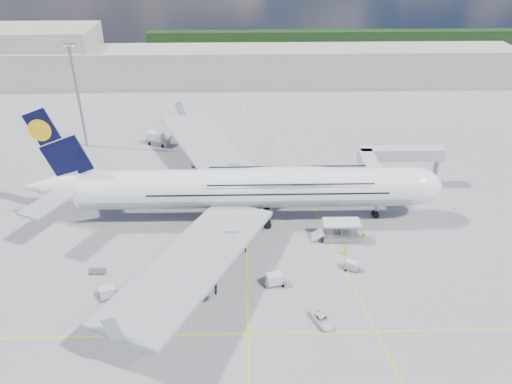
{
  "coord_description": "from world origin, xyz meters",
  "views": [
    {
      "loc": [
        -0.13,
        -71.15,
        52.4
      ],
      "look_at": [
        1.8,
        8.0,
        7.08
      ],
      "focal_mm": 35.0,
      "sensor_mm": 36.0,
      "label": 1
    }
  ],
  "objects_px": {
    "crew_loader": "(363,236)",
    "crew_van": "(345,250)",
    "light_mast": "(78,95)",
    "dolly_nose_far": "(352,265)",
    "dolly_back": "(97,271)",
    "cone_wing_left_inner": "(213,173)",
    "crew_nose": "(403,201)",
    "airliner": "(247,188)",
    "crew_wing": "(202,253)",
    "cone_wing_left_outer": "(192,151)",
    "jet_bridge": "(390,160)",
    "catering_truck_inner": "(203,160)",
    "cone_wing_right_inner": "(207,285)",
    "dolly_row_c": "(208,260)",
    "cone_tail": "(104,224)",
    "dolly_row_b": "(190,286)",
    "cargo_loader": "(340,233)",
    "baggage_tug": "(190,241)",
    "dolly_row_a": "(107,292)",
    "crew_tug": "(210,256)",
    "cone_nose": "(455,207)",
    "dolly_nose_near": "(275,279)",
    "cone_wing_right_outer": "(133,278)",
    "service_van": "(322,319)"
  },
  "relations": [
    {
      "from": "dolly_row_a",
      "to": "crew_wing",
      "type": "relative_size",
      "value": 1.72
    },
    {
      "from": "crew_loader",
      "to": "cone_nose",
      "type": "xyz_separation_m",
      "value": [
        20.67,
        10.37,
        -0.59
      ]
    },
    {
      "from": "airliner",
      "to": "light_mast",
      "type": "relative_size",
      "value": 3.1
    },
    {
      "from": "airliner",
      "to": "jet_bridge",
      "type": "distance_m",
      "value": 31.5
    },
    {
      "from": "jet_bridge",
      "to": "catering_truck_inner",
      "type": "xyz_separation_m",
      "value": [
        -39.69,
        11.92,
        -5.22
      ]
    },
    {
      "from": "airliner",
      "to": "cone_wing_right_inner",
      "type": "height_order",
      "value": "airliner"
    },
    {
      "from": "airliner",
      "to": "dolly_row_c",
      "type": "bearing_deg",
      "value": -115.72
    },
    {
      "from": "cargo_loader",
      "to": "crew_nose",
      "type": "height_order",
      "value": "cargo_loader"
    },
    {
      "from": "cargo_loader",
      "to": "crew_tug",
      "type": "height_order",
      "value": "cargo_loader"
    },
    {
      "from": "airliner",
      "to": "cone_wing_right_outer",
      "type": "xyz_separation_m",
      "value": [
        -18.8,
        -17.73,
        -6.59
      ]
    },
    {
      "from": "dolly_row_b",
      "to": "cone_wing_left_inner",
      "type": "bearing_deg",
      "value": 103.53
    },
    {
      "from": "light_mast",
      "to": "dolly_nose_far",
      "type": "distance_m",
      "value": 77.69
    },
    {
      "from": "cargo_loader",
      "to": "dolly_nose_far",
      "type": "bearing_deg",
      "value": -86.92
    },
    {
      "from": "airliner",
      "to": "jet_bridge",
      "type": "height_order",
      "value": "airliner"
    },
    {
      "from": "dolly_row_c",
      "to": "cone_tail",
      "type": "height_order",
      "value": "dolly_row_c"
    },
    {
      "from": "light_mast",
      "to": "dolly_row_b",
      "type": "relative_size",
      "value": 8.12
    },
    {
      "from": "crew_nose",
      "to": "crew_loader",
      "type": "bearing_deg",
      "value": -169.59
    },
    {
      "from": "dolly_nose_near",
      "to": "crew_tug",
      "type": "height_order",
      "value": "dolly_nose_near"
    },
    {
      "from": "airliner",
      "to": "crew_tug",
      "type": "xyz_separation_m",
      "value": [
        -6.5,
        -12.95,
        -5.88
      ]
    },
    {
      "from": "crew_loader",
      "to": "dolly_nose_far",
      "type": "bearing_deg",
      "value": -90.4
    },
    {
      "from": "dolly_row_c",
      "to": "crew_tug",
      "type": "bearing_deg",
      "value": 77.71
    },
    {
      "from": "dolly_row_a",
      "to": "dolly_nose_near",
      "type": "distance_m",
      "value": 25.97
    },
    {
      "from": "baggage_tug",
      "to": "crew_loader",
      "type": "height_order",
      "value": "crew_loader"
    },
    {
      "from": "airliner",
      "to": "dolly_back",
      "type": "height_order",
      "value": "airliner"
    },
    {
      "from": "crew_loader",
      "to": "cone_wing_left_outer",
      "type": "distance_m",
      "value": 51.48
    },
    {
      "from": "catering_truck_inner",
      "to": "crew_nose",
      "type": "distance_m",
      "value": 45.35
    },
    {
      "from": "cone_wing_left_inner",
      "to": "cone_wing_right_outer",
      "type": "relative_size",
      "value": 0.9
    },
    {
      "from": "dolly_row_c",
      "to": "service_van",
      "type": "bearing_deg",
      "value": -36.1
    },
    {
      "from": "dolly_back",
      "to": "crew_nose",
      "type": "distance_m",
      "value": 59.8
    },
    {
      "from": "crew_wing",
      "to": "dolly_row_c",
      "type": "bearing_deg",
      "value": -129.13
    },
    {
      "from": "dolly_nose_near",
      "to": "dolly_row_a",
      "type": "bearing_deg",
      "value": 170.47
    },
    {
      "from": "crew_loader",
      "to": "crew_van",
      "type": "xyz_separation_m",
      "value": [
        -4.12,
        -4.28,
        0.06
      ]
    },
    {
      "from": "crew_wing",
      "to": "cone_wing_left_outer",
      "type": "xyz_separation_m",
      "value": [
        -5.58,
        42.97,
        -0.75
      ]
    },
    {
      "from": "crew_tug",
      "to": "cone_nose",
      "type": "height_order",
      "value": "crew_tug"
    },
    {
      "from": "crew_nose",
      "to": "airliner",
      "type": "bearing_deg",
      "value": 149.5
    },
    {
      "from": "dolly_row_a",
      "to": "dolly_back",
      "type": "height_order",
      "value": "dolly_row_a"
    },
    {
      "from": "catering_truck_inner",
      "to": "cone_tail",
      "type": "height_order",
      "value": "catering_truck_inner"
    },
    {
      "from": "crew_nose",
      "to": "dolly_row_b",
      "type": "bearing_deg",
      "value": 173.18
    },
    {
      "from": "dolly_nose_far",
      "to": "cone_wing_left_inner",
      "type": "distance_m",
      "value": 42.6
    },
    {
      "from": "dolly_nose_far",
      "to": "cone_wing_right_outer",
      "type": "height_order",
      "value": "dolly_nose_far"
    },
    {
      "from": "light_mast",
      "to": "dolly_back",
      "type": "xyz_separation_m",
      "value": [
        15.26,
        -50.73,
        -12.9
      ]
    },
    {
      "from": "dolly_row_a",
      "to": "cone_wing_right_inner",
      "type": "relative_size",
      "value": 6.07
    },
    {
      "from": "dolly_row_c",
      "to": "cone_wing_left_inner",
      "type": "relative_size",
      "value": 5.37
    },
    {
      "from": "airliner",
      "to": "dolly_row_a",
      "type": "relative_size",
      "value": 23.22
    },
    {
      "from": "catering_truck_inner",
      "to": "cone_nose",
      "type": "relative_size",
      "value": 10.34
    },
    {
      "from": "cone_wing_left_inner",
      "to": "dolly_row_c",
      "type": "bearing_deg",
      "value": -88.41
    },
    {
      "from": "cone_wing_right_inner",
      "to": "cone_wing_left_inner",
      "type": "bearing_deg",
      "value": 91.64
    },
    {
      "from": "dolly_row_b",
      "to": "baggage_tug",
      "type": "distance_m",
      "value": 12.6
    },
    {
      "from": "dolly_back",
      "to": "cone_wing_left_inner",
      "type": "relative_size",
      "value": 5.35
    },
    {
      "from": "jet_bridge",
      "to": "dolly_row_a",
      "type": "height_order",
      "value": "jet_bridge"
    }
  ]
}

